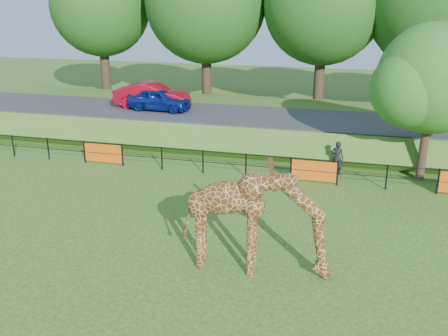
% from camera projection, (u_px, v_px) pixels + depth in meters
% --- Properties ---
extents(ground, '(90.00, 90.00, 0.00)m').
position_uv_depth(ground, '(189.00, 265.00, 15.06)').
color(ground, '#285314').
rests_on(ground, ground).
extents(giraffe, '(4.42, 0.93, 3.14)m').
position_uv_depth(giraffe, '(257.00, 222.00, 14.25)').
color(giraffe, '#512B10').
rests_on(giraffe, ground).
extents(perimeter_fence, '(28.07, 0.10, 1.10)m').
position_uv_depth(perimeter_fence, '(246.00, 165.00, 22.19)').
color(perimeter_fence, black).
rests_on(perimeter_fence, ground).
extents(embankment, '(40.00, 9.00, 1.30)m').
position_uv_depth(embankment, '(274.00, 124.00, 29.01)').
color(embankment, '#285314').
rests_on(embankment, ground).
extents(road, '(40.00, 5.00, 0.12)m').
position_uv_depth(road, '(270.00, 117.00, 27.41)').
color(road, '#333336').
rests_on(road, embankment).
extents(car_blue, '(3.76, 1.70, 1.25)m').
position_uv_depth(car_blue, '(159.00, 100.00, 28.61)').
color(car_blue, '#142DA3').
rests_on(car_blue, road).
extents(car_red, '(4.44, 1.55, 1.46)m').
position_uv_depth(car_red, '(152.00, 95.00, 29.28)').
color(car_red, red).
rests_on(car_red, road).
extents(visitor, '(0.64, 0.49, 1.56)m').
position_uv_depth(visitor, '(337.00, 158.00, 22.46)').
color(visitor, black).
rests_on(visitor, ground).
extents(tree_east, '(5.40, 4.71, 6.76)m').
position_uv_depth(tree_east, '(435.00, 83.00, 20.63)').
color(tree_east, black).
rests_on(tree_east, ground).
extents(bg_tree_line, '(37.30, 8.80, 11.82)m').
position_uv_depth(bg_tree_line, '(322.00, 4.00, 32.35)').
color(bg_tree_line, black).
rests_on(bg_tree_line, ground).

